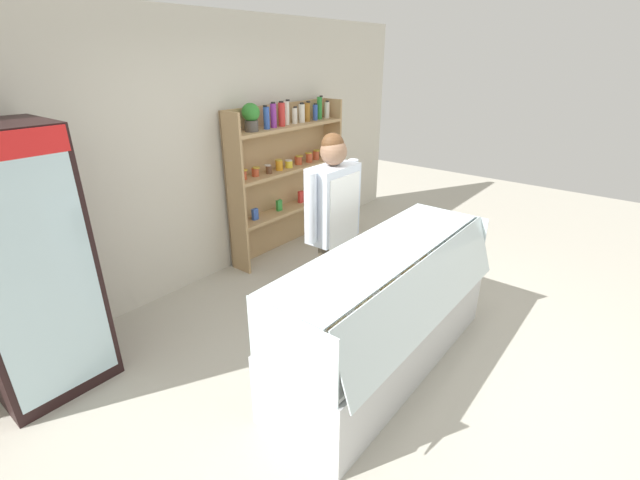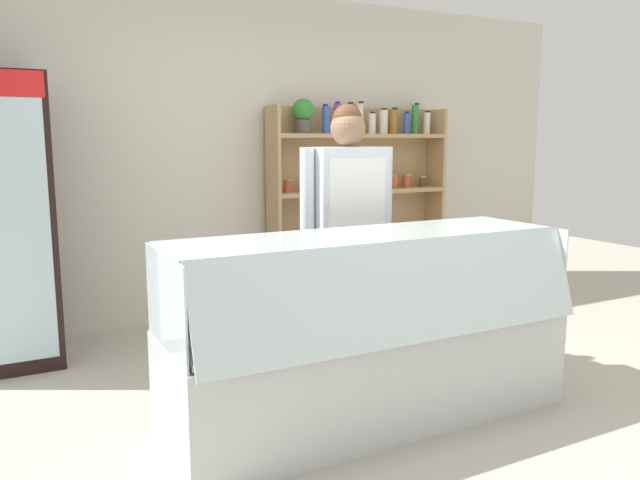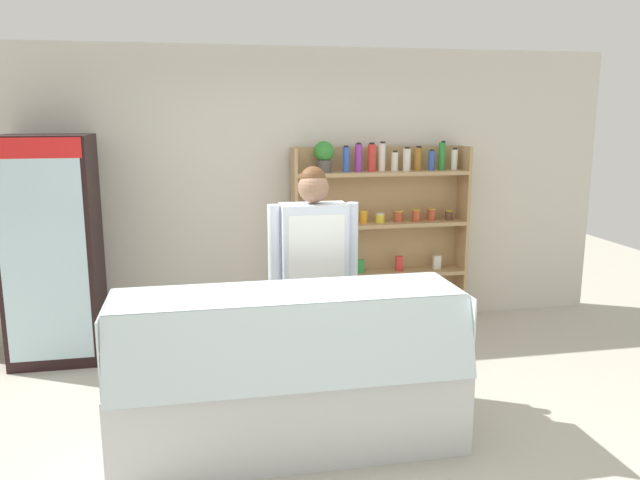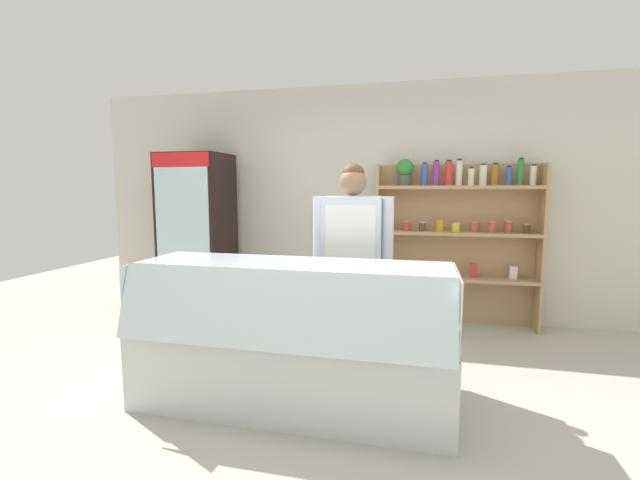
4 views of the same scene
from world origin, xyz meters
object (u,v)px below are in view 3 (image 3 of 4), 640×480
at_px(drinks_fridge, 53,249).
at_px(shelving_unit, 377,223).
at_px(shop_clerk, 314,260).
at_px(deli_display_case, 289,399).

bearing_deg(drinks_fridge, shelving_unit, 6.00).
xyz_separation_m(drinks_fridge, shop_clerk, (2.04, -1.10, 0.07)).
xyz_separation_m(drinks_fridge, shelving_unit, (2.94, 0.31, 0.07)).
height_order(shelving_unit, shop_clerk, shelving_unit).
bearing_deg(shop_clerk, shelving_unit, 57.45).
relative_size(deli_display_case, shop_clerk, 1.27).
distance_m(drinks_fridge, deli_display_case, 2.62).
distance_m(shelving_unit, shop_clerk, 1.68).
bearing_deg(shelving_unit, deli_display_case, -119.13).
xyz_separation_m(drinks_fridge, deli_display_case, (1.73, -1.85, -0.65)).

